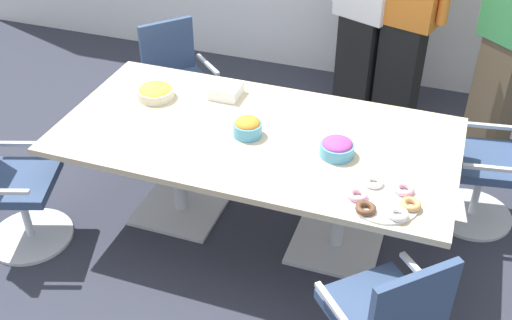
{
  "coord_description": "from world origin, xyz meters",
  "views": [
    {
      "loc": [
        1.03,
        -2.94,
        2.79
      ],
      "look_at": [
        0.0,
        0.0,
        0.55
      ],
      "focal_mm": 43.27,
      "sensor_mm": 36.0,
      "label": 1
    }
  ],
  "objects_px": {
    "person_standing_0": "(364,6)",
    "snack_bowl_chips_orange": "(248,127)",
    "person_standing_1": "(408,12)",
    "conference_table": "(256,150)",
    "person_standing_2": "(512,30)",
    "napkin_pile": "(226,91)",
    "office_chair_3": "(178,88)",
    "office_chair_2": "(492,169)",
    "snack_bowl_candy_mix": "(337,147)",
    "donut_platter": "(384,200)",
    "office_chair_0": "(10,189)",
    "snack_bowl_chips_yellow": "(155,92)"
  },
  "relations": [
    {
      "from": "conference_table",
      "to": "snack_bowl_chips_orange",
      "type": "bearing_deg",
      "value": -137.81
    },
    {
      "from": "conference_table",
      "to": "office_chair_2",
      "type": "xyz_separation_m",
      "value": [
        1.41,
        0.6,
        -0.22
      ]
    },
    {
      "from": "conference_table",
      "to": "person_standing_1",
      "type": "bearing_deg",
      "value": 67.83
    },
    {
      "from": "person_standing_2",
      "to": "napkin_pile",
      "type": "xyz_separation_m",
      "value": [
        -1.74,
        -1.23,
        -0.17
      ]
    },
    {
      "from": "office_chair_2",
      "to": "snack_bowl_chips_orange",
      "type": "distance_m",
      "value": 1.64
    },
    {
      "from": "person_standing_2",
      "to": "snack_bowl_chips_yellow",
      "type": "relative_size",
      "value": 7.49
    },
    {
      "from": "person_standing_2",
      "to": "snack_bowl_chips_orange",
      "type": "relative_size",
      "value": 10.43
    },
    {
      "from": "office_chair_2",
      "to": "person_standing_1",
      "type": "distance_m",
      "value": 1.38
    },
    {
      "from": "person_standing_0",
      "to": "person_standing_1",
      "type": "bearing_deg",
      "value": -170.85
    },
    {
      "from": "snack_bowl_chips_orange",
      "to": "snack_bowl_chips_yellow",
      "type": "distance_m",
      "value": 0.76
    },
    {
      "from": "office_chair_2",
      "to": "office_chair_3",
      "type": "distance_m",
      "value": 2.41
    },
    {
      "from": "office_chair_0",
      "to": "napkin_pile",
      "type": "relative_size",
      "value": 4.67
    },
    {
      "from": "office_chair_3",
      "to": "person_standing_2",
      "type": "xyz_separation_m",
      "value": [
        2.37,
        0.69,
        0.55
      ]
    },
    {
      "from": "person_standing_0",
      "to": "person_standing_2",
      "type": "height_order",
      "value": "person_standing_0"
    },
    {
      "from": "snack_bowl_chips_orange",
      "to": "office_chair_0",
      "type": "bearing_deg",
      "value": -157.31
    },
    {
      "from": "snack_bowl_chips_orange",
      "to": "person_standing_0",
      "type": "bearing_deg",
      "value": 78.61
    },
    {
      "from": "person_standing_2",
      "to": "snack_bowl_candy_mix",
      "type": "height_order",
      "value": "person_standing_2"
    },
    {
      "from": "donut_platter",
      "to": "office_chair_0",
      "type": "bearing_deg",
      "value": -174.64
    },
    {
      "from": "office_chair_2",
      "to": "donut_platter",
      "type": "xyz_separation_m",
      "value": [
        -0.57,
        -1.0,
        0.36
      ]
    },
    {
      "from": "office_chair_0",
      "to": "person_standing_1",
      "type": "bearing_deg",
      "value": 118.35
    },
    {
      "from": "snack_bowl_candy_mix",
      "to": "donut_platter",
      "type": "height_order",
      "value": "snack_bowl_candy_mix"
    },
    {
      "from": "conference_table",
      "to": "office_chair_0",
      "type": "bearing_deg",
      "value": -156.63
    },
    {
      "from": "person_standing_2",
      "to": "office_chair_0",
      "type": "bearing_deg",
      "value": 78.63
    },
    {
      "from": "office_chair_2",
      "to": "donut_platter",
      "type": "height_order",
      "value": "office_chair_2"
    },
    {
      "from": "snack_bowl_candy_mix",
      "to": "person_standing_0",
      "type": "bearing_deg",
      "value": 96.74
    },
    {
      "from": "office_chair_0",
      "to": "snack_bowl_chips_orange",
      "type": "height_order",
      "value": "office_chair_0"
    },
    {
      "from": "office_chair_0",
      "to": "office_chair_3",
      "type": "bearing_deg",
      "value": 145.17
    },
    {
      "from": "snack_bowl_chips_yellow",
      "to": "snack_bowl_candy_mix",
      "type": "xyz_separation_m",
      "value": [
        1.28,
        -0.25,
        0.01
      ]
    },
    {
      "from": "person_standing_1",
      "to": "person_standing_2",
      "type": "height_order",
      "value": "person_standing_1"
    },
    {
      "from": "napkin_pile",
      "to": "conference_table",
      "type": "bearing_deg",
      "value": -46.94
    },
    {
      "from": "person_standing_1",
      "to": "person_standing_2",
      "type": "relative_size",
      "value": 1.03
    },
    {
      "from": "office_chair_0",
      "to": "napkin_pile",
      "type": "xyz_separation_m",
      "value": [
        1.07,
        0.97,
        0.38
      ]
    },
    {
      "from": "person_standing_1",
      "to": "conference_table",
      "type": "bearing_deg",
      "value": 84.42
    },
    {
      "from": "person_standing_1",
      "to": "snack_bowl_chips_orange",
      "type": "height_order",
      "value": "person_standing_1"
    },
    {
      "from": "office_chair_0",
      "to": "snack_bowl_candy_mix",
      "type": "height_order",
      "value": "office_chair_0"
    },
    {
      "from": "person_standing_0",
      "to": "snack_bowl_chips_orange",
      "type": "height_order",
      "value": "person_standing_0"
    },
    {
      "from": "person_standing_0",
      "to": "person_standing_2",
      "type": "xyz_separation_m",
      "value": [
        1.1,
        -0.09,
        -0.01
      ]
    },
    {
      "from": "person_standing_0",
      "to": "snack_bowl_chips_yellow",
      "type": "height_order",
      "value": "person_standing_0"
    },
    {
      "from": "conference_table",
      "to": "snack_bowl_chips_orange",
      "type": "relative_size",
      "value": 13.7
    },
    {
      "from": "donut_platter",
      "to": "person_standing_0",
      "type": "bearing_deg",
      "value": 104.48
    },
    {
      "from": "donut_platter",
      "to": "office_chair_2",
      "type": "bearing_deg",
      "value": 60.22
    },
    {
      "from": "office_chair_3",
      "to": "person_standing_1",
      "type": "height_order",
      "value": "person_standing_1"
    },
    {
      "from": "snack_bowl_chips_orange",
      "to": "donut_platter",
      "type": "relative_size",
      "value": 0.46
    },
    {
      "from": "office_chair_3",
      "to": "donut_platter",
      "type": "bearing_deg",
      "value": 96.12
    },
    {
      "from": "conference_table",
      "to": "office_chair_3",
      "type": "distance_m",
      "value": 1.34
    },
    {
      "from": "office_chair_0",
      "to": "office_chair_2",
      "type": "height_order",
      "value": "same"
    },
    {
      "from": "snack_bowl_chips_orange",
      "to": "snack_bowl_chips_yellow",
      "type": "xyz_separation_m",
      "value": [
        -0.73,
        0.22,
        -0.01
      ]
    },
    {
      "from": "conference_table",
      "to": "office_chair_0",
      "type": "relative_size",
      "value": 2.64
    },
    {
      "from": "snack_bowl_chips_orange",
      "to": "snack_bowl_candy_mix",
      "type": "distance_m",
      "value": 0.55
    },
    {
      "from": "office_chair_0",
      "to": "donut_platter",
      "type": "bearing_deg",
      "value": 76.75
    }
  ]
}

